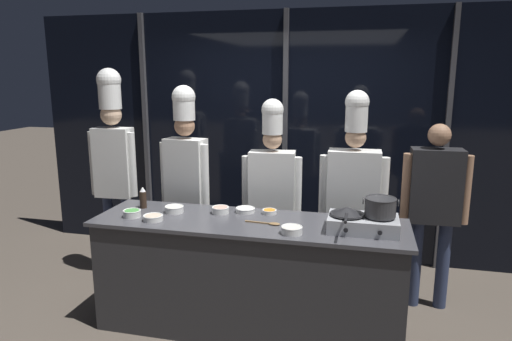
% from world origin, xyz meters
% --- Properties ---
extents(ground_plane, '(24.00, 24.00, 0.00)m').
position_xyz_m(ground_plane, '(0.00, 0.00, 0.00)').
color(ground_plane, brown).
extents(window_wall_back, '(5.85, 0.09, 2.70)m').
position_xyz_m(window_wall_back, '(0.00, 1.65, 1.35)').
color(window_wall_back, black).
rests_on(window_wall_back, ground_plane).
extents(demo_counter, '(2.45, 0.70, 0.91)m').
position_xyz_m(demo_counter, '(0.00, 0.00, 0.46)').
color(demo_counter, '#2D2D30').
rests_on(demo_counter, ground_plane).
extents(portable_stove, '(0.50, 0.33, 0.12)m').
position_xyz_m(portable_stove, '(0.87, -0.04, 0.97)').
color(portable_stove, '#B2B5BA').
rests_on(portable_stove, demo_counter).
extents(frying_pan, '(0.26, 0.45, 0.05)m').
position_xyz_m(frying_pan, '(0.75, -0.04, 1.06)').
color(frying_pan, '#232326').
rests_on(frying_pan, portable_stove).
extents(stock_pot, '(0.25, 0.23, 0.14)m').
position_xyz_m(stock_pot, '(0.98, -0.03, 1.10)').
color(stock_pot, '#333335').
rests_on(stock_pot, portable_stove).
extents(squeeze_bottle_soy, '(0.06, 0.06, 0.19)m').
position_xyz_m(squeeze_bottle_soy, '(-0.96, 0.13, 1.00)').
color(squeeze_bottle_soy, '#332319').
rests_on(squeeze_bottle_soy, demo_counter).
extents(prep_bowl_onion, '(0.15, 0.15, 0.06)m').
position_xyz_m(prep_bowl_onion, '(0.37, -0.21, 0.94)').
color(prep_bowl_onion, white).
rests_on(prep_bowl_onion, demo_counter).
extents(prep_bowl_garlic, '(0.16, 0.16, 0.05)m').
position_xyz_m(prep_bowl_garlic, '(-0.65, 0.07, 0.94)').
color(prep_bowl_garlic, white).
rests_on(prep_bowl_garlic, demo_counter).
extents(prep_bowl_rice, '(0.16, 0.16, 0.04)m').
position_xyz_m(prep_bowl_rice, '(-0.08, 0.21, 0.93)').
color(prep_bowl_rice, white).
rests_on(prep_bowl_rice, demo_counter).
extents(prep_bowl_chicken, '(0.16, 0.16, 0.05)m').
position_xyz_m(prep_bowl_chicken, '(-0.73, -0.17, 0.94)').
color(prep_bowl_chicken, white).
rests_on(prep_bowl_chicken, demo_counter).
extents(prep_bowl_carrots, '(0.12, 0.12, 0.04)m').
position_xyz_m(prep_bowl_carrots, '(0.12, 0.22, 0.93)').
color(prep_bowl_carrots, white).
rests_on(prep_bowl_carrots, demo_counter).
extents(prep_bowl_scallions, '(0.14, 0.14, 0.06)m').
position_xyz_m(prep_bowl_scallions, '(-0.93, -0.12, 0.94)').
color(prep_bowl_scallions, white).
rests_on(prep_bowl_scallions, demo_counter).
extents(prep_bowl_shrimp, '(0.14, 0.14, 0.06)m').
position_xyz_m(prep_bowl_shrimp, '(-0.27, 0.14, 0.94)').
color(prep_bowl_shrimp, white).
rests_on(prep_bowl_shrimp, demo_counter).
extents(serving_spoon_slotted, '(0.28, 0.06, 0.02)m').
position_xyz_m(serving_spoon_slotted, '(0.18, -0.04, 0.92)').
color(serving_spoon_slotted, olive).
rests_on(serving_spoon_slotted, demo_counter).
extents(chef_head, '(0.48, 0.23, 2.09)m').
position_xyz_m(chef_head, '(-1.53, 0.65, 1.27)').
color(chef_head, '#2D3856').
rests_on(chef_head, ground_plane).
extents(chef_sous, '(0.50, 0.24, 1.93)m').
position_xyz_m(chef_sous, '(-0.77, 0.64, 1.16)').
color(chef_sous, '#232326').
rests_on(chef_sous, ground_plane).
extents(chef_line, '(0.55, 0.26, 1.82)m').
position_xyz_m(chef_line, '(0.04, 0.73, 1.04)').
color(chef_line, '#2D3856').
rests_on(chef_line, ground_plane).
extents(chef_pastry, '(0.60, 0.24, 1.90)m').
position_xyz_m(chef_pastry, '(0.77, 0.73, 1.07)').
color(chef_pastry, '#4C4C51').
rests_on(chef_pastry, ground_plane).
extents(person_guest, '(0.56, 0.23, 1.63)m').
position_xyz_m(person_guest, '(1.45, 0.72, 0.99)').
color(person_guest, '#2D3856').
rests_on(person_guest, ground_plane).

